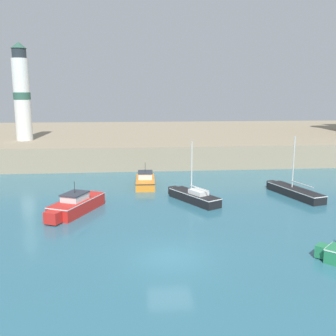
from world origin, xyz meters
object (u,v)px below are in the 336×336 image
motorboat_red_3 (76,205)px  motorboat_orange_1 (145,181)px  sailboat_black_0 (194,196)px  lighthouse (22,94)px  sailboat_black_5 (294,192)px

motorboat_red_3 → motorboat_orange_1: bearing=56.0°
sailboat_black_0 → lighthouse: bearing=131.6°
motorboat_orange_1 → motorboat_red_3: size_ratio=0.92×
sailboat_black_0 → motorboat_red_3: bearing=-167.2°
sailboat_black_0 → motorboat_red_3: 9.64m
lighthouse → sailboat_black_5: bearing=-36.1°
sailboat_black_0 → sailboat_black_5: 9.14m
sailboat_black_0 → motorboat_red_3: (-9.40, -2.14, 0.14)m
sailboat_black_0 → motorboat_orange_1: bearing=121.9°
motorboat_red_3 → lighthouse: bearing=112.3°
sailboat_black_0 → motorboat_red_3: sailboat_black_0 is taller
sailboat_black_5 → lighthouse: lighthouse is taller
sailboat_black_0 → lighthouse: lighthouse is taller
motorboat_orange_1 → lighthouse: bearing=134.8°
sailboat_black_0 → sailboat_black_5: sailboat_black_5 is taller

